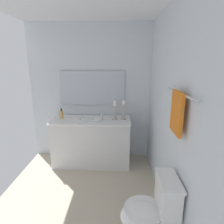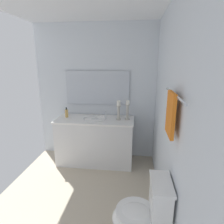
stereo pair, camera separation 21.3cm
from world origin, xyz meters
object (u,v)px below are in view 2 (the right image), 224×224
at_px(candle_holder_tall, 127,109).
at_px(towel_near_vanity, 171,114).
at_px(vanity_cabinet, 95,141).
at_px(sink_basin, 95,121).
at_px(towel_bar, 174,94).
at_px(candle_holder_short, 119,110).
at_px(toilet, 143,215).
at_px(mirror, 97,88).
at_px(soap_bottle, 67,113).

distance_m(candle_holder_tall, towel_near_vanity, 1.58).
bearing_deg(vanity_cabinet, sink_basin, 90.00).
xyz_separation_m(towel_bar, towel_near_vanity, (0.00, -0.02, -0.17)).
bearing_deg(towel_bar, candle_holder_short, -157.63).
bearing_deg(towel_near_vanity, vanity_cabinet, -145.54).
bearing_deg(vanity_cabinet, candle_holder_short, 90.48).
relative_size(candle_holder_tall, toilet, 0.45).
bearing_deg(candle_holder_short, candle_holder_tall, 102.75).
bearing_deg(vanity_cabinet, mirror, 179.99).
bearing_deg(soap_bottle, sink_basin, 85.29).
relative_size(mirror, towel_bar, 1.51).
xyz_separation_m(mirror, candle_holder_short, (0.28, 0.41, -0.33)).
height_order(soap_bottle, toilet, soap_bottle).
xyz_separation_m(candle_holder_tall, towel_bar, (1.49, 0.45, 0.52)).
xyz_separation_m(soap_bottle, toilet, (1.61, 1.31, -0.53)).
xyz_separation_m(vanity_cabinet, mirror, (-0.28, 0.00, 0.91)).
height_order(candle_holder_short, towel_near_vanity, towel_near_vanity).
xyz_separation_m(mirror, toilet, (1.85, 0.79, -0.96)).
bearing_deg(vanity_cabinet, candle_holder_tall, 93.78).
distance_m(toilet, towel_bar, 1.19).
xyz_separation_m(mirror, soap_bottle, (0.24, -0.52, -0.43)).
relative_size(vanity_cabinet, candle_holder_tall, 4.05).
distance_m(candle_holder_short, soap_bottle, 0.94).
xyz_separation_m(vanity_cabinet, sink_basin, (-0.00, 0.00, 0.37)).
xyz_separation_m(sink_basin, candle_holder_tall, (-0.04, 0.56, 0.22)).
bearing_deg(soap_bottle, candle_holder_tall, 89.69).
bearing_deg(soap_bottle, mirror, 114.35).
bearing_deg(toilet, candle_holder_tall, -171.99).
relative_size(toilet, towel_near_vanity, 1.94).
height_order(candle_holder_tall, soap_bottle, candle_holder_tall).
bearing_deg(vanity_cabinet, toilet, 26.71).
distance_m(mirror, candle_holder_tall, 0.69).
bearing_deg(candle_holder_tall, sink_basin, -86.21).
bearing_deg(mirror, towel_near_vanity, 29.90).
bearing_deg(sink_basin, mirror, -179.80).
xyz_separation_m(soap_bottle, towel_bar, (1.49, 1.54, 0.63)).
xyz_separation_m(sink_basin, soap_bottle, (-0.04, -0.52, 0.11)).
xyz_separation_m(sink_basin, mirror, (-0.28, -0.00, 0.54)).
height_order(candle_holder_short, toilet, candle_holder_short).
bearing_deg(towel_near_vanity, soap_bottle, -134.51).
bearing_deg(toilet, towel_bar, 118.56).
distance_m(sink_basin, soap_bottle, 0.54).
height_order(mirror, toilet, mirror).
xyz_separation_m(candle_holder_short, towel_near_vanity, (1.45, 0.58, 0.35)).
height_order(mirror, towel_bar, mirror).
relative_size(mirror, towel_near_vanity, 3.00).
height_order(vanity_cabinet, candle_holder_tall, candle_holder_tall).
bearing_deg(toilet, candle_holder_short, -166.58).
distance_m(sink_basin, towel_bar, 1.91).
distance_m(mirror, towel_bar, 2.01).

